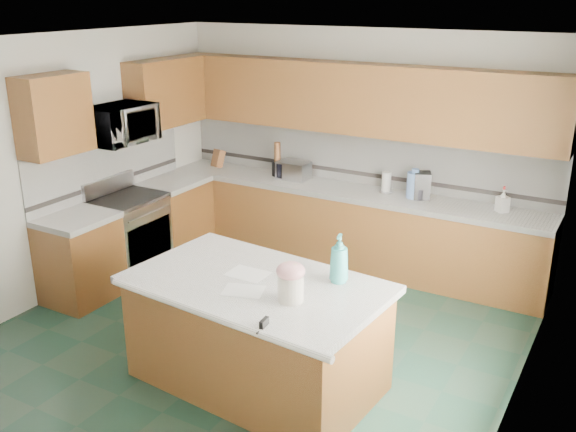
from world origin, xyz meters
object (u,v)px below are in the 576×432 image
Objects in this scene: soap_bottle_island at (339,259)px; coffee_maker at (422,185)px; knife_block at (218,158)px; island_top at (256,284)px; island_base at (257,336)px; treat_jar at (291,288)px; toaster_oven at (294,170)px.

soap_bottle_island reaches higher than coffee_maker.
island_top is at bearing -34.41° from knife_block.
treat_jar is (0.40, -0.15, 0.59)m from island_base.
coffee_maker reaches higher than island_top.
toaster_oven is at bearing 118.42° from island_top.
coffee_maker is (0.43, 2.70, 0.64)m from island_base.
island_base is 5.17× the size of toaster_oven.
toaster_oven is (-1.16, 2.67, 0.60)m from island_base.
island_base is 0.95× the size of island_top.
coffee_maker is (-0.14, 2.39, -0.05)m from soap_bottle_island.
treat_jar is 3.89m from knife_block.
coffee_maker reaches higher than knife_block.
soap_bottle_island is at bearing -53.08° from toaster_oven.
treat_jar is 0.90× the size of knife_block.
soap_bottle_island is at bearing -24.50° from knife_block.
treat_jar is at bearing -113.37° from coffee_maker.
island_base is 3.56m from knife_block.
coffee_maker is at bearing 85.78° from island_top.
soap_bottle_island reaches higher than toaster_oven.
island_base is at bearing 151.94° from treat_jar.
knife_block is (-2.85, 2.36, -0.08)m from soap_bottle_island.
island_base is 9.40× the size of treat_jar.
knife_block is 1.12m from toaster_oven.
treat_jar is (0.40, -0.15, 0.13)m from island_top.
knife_block reaches higher than island_base.
treat_jar is at bearing -122.65° from soap_bottle_island.
knife_block is at bearing 126.42° from treat_jar.
island_top is 2.91m from toaster_oven.
island_base is at bearing -65.87° from toaster_oven.
treat_jar is at bearing -16.04° from island_base.
soap_bottle_island is 1.34× the size of coffee_maker.
toaster_oven is (1.12, 0.00, -0.01)m from knife_block.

